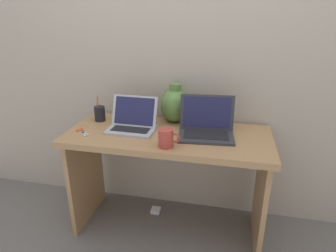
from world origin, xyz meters
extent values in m
plane|color=slate|center=(0.00, 0.00, 0.00)|extent=(6.00, 6.00, 0.00)
cube|color=#BCAD99|center=(0.00, 0.33, 1.20)|extent=(4.40, 0.04, 2.40)
cube|color=#AD7F51|center=(0.00, 0.00, 0.72)|extent=(1.31, 0.57, 0.04)
cube|color=#AD7F51|center=(-0.62, 0.00, 0.35)|extent=(0.03, 0.48, 0.70)
cube|color=#AD7F51|center=(0.62, 0.00, 0.35)|extent=(0.03, 0.48, 0.70)
cube|color=#B2B2B7|center=(-0.24, -0.01, 0.75)|extent=(0.31, 0.23, 0.01)
cube|color=black|center=(-0.24, -0.01, 0.76)|extent=(0.25, 0.14, 0.00)
cube|color=#B2B2B7|center=(-0.24, 0.06, 0.86)|extent=(0.31, 0.09, 0.20)
cube|color=#23234C|center=(-0.24, 0.06, 0.86)|extent=(0.27, 0.08, 0.17)
cube|color=#333338|center=(0.24, -0.01, 0.75)|extent=(0.36, 0.27, 0.01)
cube|color=black|center=(0.24, -0.01, 0.76)|extent=(0.29, 0.17, 0.00)
cube|color=#333338|center=(0.24, 0.09, 0.87)|extent=(0.34, 0.07, 0.23)
cube|color=#23234C|center=(0.24, 0.09, 0.87)|extent=(0.30, 0.06, 0.20)
ellipsoid|color=#5B843D|center=(0.00, 0.23, 0.86)|extent=(0.20, 0.20, 0.24)
cylinder|color=#5B843D|center=(0.00, 0.23, 0.99)|extent=(0.08, 0.08, 0.05)
cylinder|color=#B23D33|center=(0.03, -0.20, 0.80)|extent=(0.09, 0.09, 0.11)
torus|color=#B23D33|center=(0.09, -0.20, 0.80)|extent=(0.06, 0.01, 0.06)
cylinder|color=black|center=(-0.53, 0.13, 0.80)|extent=(0.08, 0.08, 0.10)
cylinder|color=#4CA566|center=(-0.54, 0.13, 0.85)|extent=(0.01, 0.03, 0.15)
cylinder|color=orange|center=(-0.54, 0.13, 0.85)|extent=(0.01, 0.02, 0.14)
cube|color=#B7B7BC|center=(-0.52, -0.12, 0.75)|extent=(0.09, 0.06, 0.00)
cube|color=#B7B7BC|center=(-0.52, -0.13, 0.75)|extent=(0.07, 0.08, 0.00)
torus|color=orange|center=(-0.59, -0.08, 0.75)|extent=(0.03, 0.04, 0.01)
torus|color=orange|center=(-0.58, -0.07, 0.75)|extent=(0.03, 0.04, 0.01)
cube|color=white|center=(-0.13, 0.14, 0.01)|extent=(0.07, 0.07, 0.03)
camera|label=1|loc=(0.37, -1.69, 1.47)|focal=31.10mm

